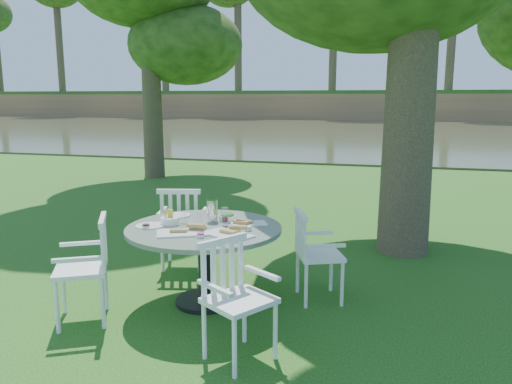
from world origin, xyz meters
TOP-DOWN VIEW (x-y plane):
  - ground at (0.00, 0.00)m, footprint 140.00×140.00m
  - table at (-0.16, -1.02)m, footprint 1.43×1.43m
  - chair_ne at (0.78, -0.68)m, footprint 0.54×0.56m
  - chair_nw at (-0.75, -0.21)m, footprint 0.56×0.54m
  - chair_sw at (-0.96, -1.62)m, footprint 0.60×0.61m
  - chair_se at (0.38, -1.87)m, footprint 0.59×0.60m
  - tableware at (-0.20, -1.01)m, footprint 1.17×0.94m
  - river at (0.00, 23.00)m, footprint 100.00×28.00m
  - far_bank at (0.28, 41.12)m, footprint 100.00×18.00m

SIDE VIEW (x-z plane):
  - ground at x=0.00m, z-range 0.00..0.00m
  - river at x=0.00m, z-range -0.06..0.06m
  - chair_ne at x=0.78m, z-range 0.08..0.94m
  - chair_se at x=0.38m, z-range 0.08..0.96m
  - chair_sw at x=-0.96m, z-range 0.08..0.99m
  - chair_nw at x=-0.75m, z-range 0.08..1.02m
  - table at x=-0.16m, z-range 0.23..0.98m
  - tableware at x=-0.20m, z-range 0.67..0.88m
  - far_bank at x=0.28m, z-range -0.35..14.85m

